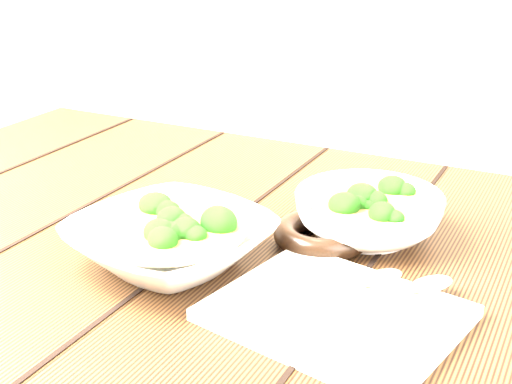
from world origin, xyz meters
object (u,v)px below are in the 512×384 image
(soup_bowl_front, at_px, (170,241))
(soup_bowl_back, at_px, (368,214))
(table, at_px, (223,327))
(trivet, at_px, (322,234))
(napkin, at_px, (336,313))

(soup_bowl_front, height_order, soup_bowl_back, soup_bowl_back)
(table, relative_size, soup_bowl_front, 4.62)
(trivet, bearing_deg, napkin, -63.22)
(soup_bowl_back, bearing_deg, table, -147.94)
(napkin, bearing_deg, soup_bowl_front, -175.62)
(soup_bowl_back, relative_size, trivet, 1.98)
(soup_bowl_front, xyz_separation_m, trivet, (0.13, 0.12, -0.01))
(table, xyz_separation_m, trivet, (0.11, 0.05, 0.13))
(table, height_order, soup_bowl_front, soup_bowl_front)
(table, relative_size, trivet, 10.34)
(soup_bowl_back, distance_m, trivet, 0.06)
(table, distance_m, soup_bowl_front, 0.17)
(table, xyz_separation_m, soup_bowl_back, (0.15, 0.09, 0.15))
(table, bearing_deg, soup_bowl_front, -107.79)
(trivet, bearing_deg, table, -156.81)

